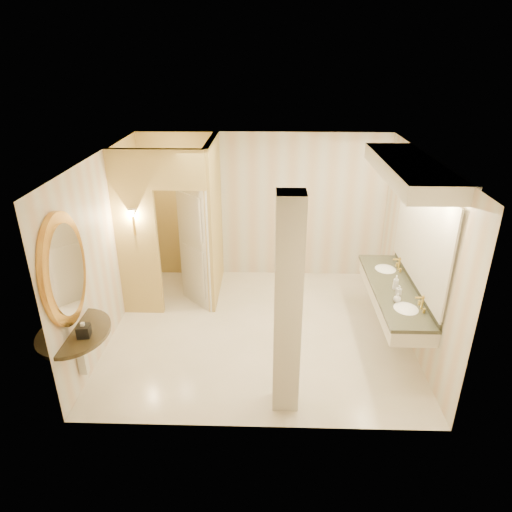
{
  "coord_description": "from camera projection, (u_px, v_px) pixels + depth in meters",
  "views": [
    {
      "loc": [
        0.13,
        -5.99,
        4.0
      ],
      "look_at": [
        -0.06,
        0.2,
        1.18
      ],
      "focal_mm": 32.0,
      "sensor_mm": 36.0,
      "label": 1
    }
  ],
  "objects": [
    {
      "name": "ceiling",
      "position": [
        260.0,
        157.0,
        5.99
      ],
      "size": [
        4.5,
        4.5,
        0.0
      ],
      "primitive_type": "plane",
      "rotation": [
        3.14,
        0.0,
        0.0
      ],
      "color": "white",
      "rests_on": "wall_back"
    },
    {
      "name": "wall_sconce",
      "position": [
        132.0,
        214.0,
        6.84
      ],
      "size": [
        0.14,
        0.14,
        0.42
      ],
      "color": "gold",
      "rests_on": "toilet_closet"
    },
    {
      "name": "vanity",
      "position": [
        404.0,
        239.0,
        6.24
      ],
      "size": [
        0.75,
        2.39,
        2.09
      ],
      "color": "beige",
      "rests_on": "floor"
    },
    {
      "name": "tissue_box",
      "position": [
        84.0,
        331.0,
        5.41
      ],
      "size": [
        0.16,
        0.16,
        0.15
      ],
      "primitive_type": "cube",
      "rotation": [
        0.0,
        0.0,
        0.13
      ],
      "color": "black",
      "rests_on": "console_shelf"
    },
    {
      "name": "soap_bottle_b",
      "position": [
        397.0,
        298.0,
        6.15
      ],
      "size": [
        0.12,
        0.12,
        0.13
      ],
      "primitive_type": "imported",
      "rotation": [
        0.0,
        0.0,
        0.19
      ],
      "color": "silver",
      "rests_on": "vanity"
    },
    {
      "name": "toilet_closet",
      "position": [
        192.0,
        224.0,
        7.44
      ],
      "size": [
        1.5,
        1.55,
        2.7
      ],
      "color": "tan",
      "rests_on": "floor"
    },
    {
      "name": "wall_right",
      "position": [
        418.0,
        253.0,
        6.49
      ],
      "size": [
        0.02,
        4.0,
        2.7
      ],
      "primitive_type": "cube",
      "color": "beige",
      "rests_on": "floor"
    },
    {
      "name": "soap_bottle_a",
      "position": [
        399.0,
        290.0,
        6.33
      ],
      "size": [
        0.08,
        0.08,
        0.14
      ],
      "primitive_type": "imported",
      "rotation": [
        0.0,
        0.0,
        0.22
      ],
      "color": "beige",
      "rests_on": "vanity"
    },
    {
      "name": "wall_front",
      "position": [
        255.0,
        329.0,
        4.73
      ],
      "size": [
        4.5,
        0.02,
        2.7
      ],
      "primitive_type": "cube",
      "color": "beige",
      "rests_on": "floor"
    },
    {
      "name": "pillar",
      "position": [
        288.0,
        309.0,
        5.1
      ],
      "size": [
        0.31,
        0.31,
        2.7
      ],
      "primitive_type": "cube",
      "color": "beige",
      "rests_on": "floor"
    },
    {
      "name": "console_shelf",
      "position": [
        69.0,
        297.0,
        5.34
      ],
      "size": [
        1.06,
        1.06,
        1.98
      ],
      "color": "black",
      "rests_on": "floor"
    },
    {
      "name": "wall_left",
      "position": [
        105.0,
        249.0,
        6.61
      ],
      "size": [
        0.02,
        4.0,
        2.7
      ],
      "primitive_type": "cube",
      "color": "beige",
      "rests_on": "floor"
    },
    {
      "name": "toilet",
      "position": [
        192.0,
        261.0,
        8.6
      ],
      "size": [
        0.56,
        0.75,
        0.69
      ],
      "primitive_type": "imported",
      "rotation": [
        0.0,
        0.0,
        3.43
      ],
      "color": "white",
      "rests_on": "floor"
    },
    {
      "name": "wall_back",
      "position": [
        262.0,
        207.0,
        8.37
      ],
      "size": [
        4.5,
        0.02,
        2.7
      ],
      "primitive_type": "cube",
      "color": "beige",
      "rests_on": "floor"
    },
    {
      "name": "floor",
      "position": [
        259.0,
        330.0,
        7.11
      ],
      "size": [
        4.5,
        4.5,
        0.0
      ],
      "primitive_type": "plane",
      "color": "white",
      "rests_on": "ground"
    },
    {
      "name": "soap_bottle_c",
      "position": [
        396.0,
        282.0,
        6.45
      ],
      "size": [
        0.1,
        0.1,
        0.22
      ],
      "primitive_type": "imported",
      "rotation": [
        0.0,
        0.0,
        -0.25
      ],
      "color": "#C6B28C",
      "rests_on": "vanity"
    }
  ]
}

